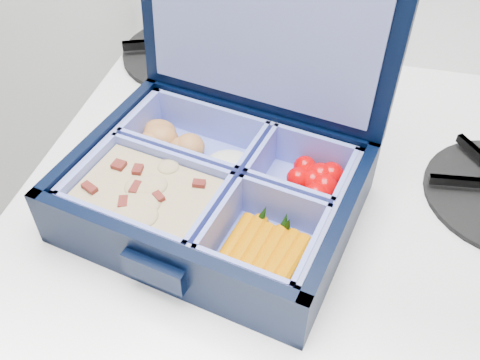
% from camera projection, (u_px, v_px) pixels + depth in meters
% --- Properties ---
extents(bento_box, '(0.29, 0.24, 0.06)m').
position_uv_depth(bento_box, '(214.00, 191.00, 0.49)').
color(bento_box, black).
rests_on(bento_box, stove).
extents(burner_grate_rear, '(0.24, 0.24, 0.02)m').
position_uv_depth(burner_grate_rear, '(193.00, 47.00, 0.71)').
color(burner_grate_rear, black).
rests_on(burner_grate_rear, stove).
extents(fork, '(0.07, 0.17, 0.01)m').
position_uv_depth(fork, '(246.00, 129.00, 0.60)').
color(fork, '#A6A7AC').
rests_on(fork, stove).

